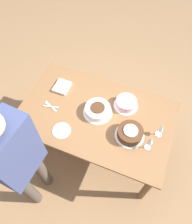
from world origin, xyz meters
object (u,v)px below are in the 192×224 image
wine_glass_near (151,141)px  person_cutting (18,159)px  cake_front_chocolate (130,133)px  cake_back_decorated (126,103)px  wine_glass_far (161,129)px  cake_center_white (98,110)px

wine_glass_near → person_cutting: person_cutting is taller
cake_front_chocolate → person_cutting: bearing=-138.6°
cake_front_chocolate → cake_back_decorated: cake_front_chocolate is taller
cake_front_chocolate → wine_glass_far: size_ratio=1.60×
cake_front_chocolate → wine_glass_near: (0.19, -0.06, 0.10)m
wine_glass_near → person_cutting: bearing=-147.4°
cake_back_decorated → person_cutting: bearing=-121.9°
cake_front_chocolate → person_cutting: 1.01m
cake_center_white → wine_glass_far: (0.63, -0.02, 0.08)m
cake_center_white → wine_glass_near: (0.57, -0.19, 0.11)m
cake_center_white → wine_glass_far: size_ratio=1.68×
wine_glass_near → wine_glass_far: size_ratio=1.18×
person_cutting → wine_glass_far: bearing=-48.4°
cake_front_chocolate → person_cutting: (-0.74, -0.66, 0.19)m
cake_center_white → cake_back_decorated: size_ratio=1.19×
wine_glass_near → wine_glass_far: 0.19m
wine_glass_near → cake_front_chocolate: bearing=163.4°
cake_back_decorated → person_cutting: 1.16m
wine_glass_far → person_cutting: person_cutting is taller
cake_back_decorated → wine_glass_near: (0.33, -0.37, 0.11)m
cake_center_white → wine_glass_far: 0.64m
person_cutting → wine_glass_near: bearing=-53.4°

